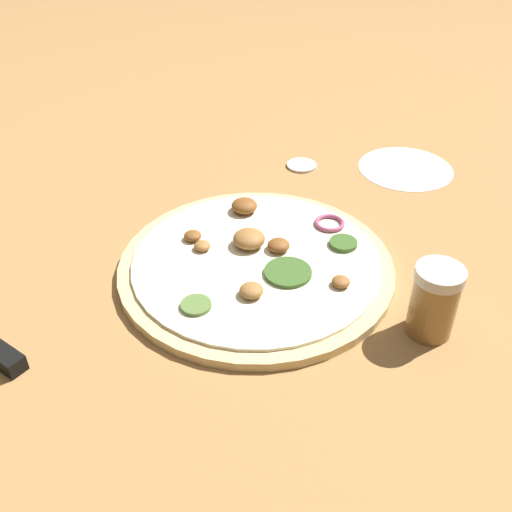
% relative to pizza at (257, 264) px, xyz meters
% --- Properties ---
extents(ground_plane, '(3.00, 3.00, 0.00)m').
position_rel_pizza_xyz_m(ground_plane, '(-0.00, -0.00, -0.01)').
color(ground_plane, '#9E703F').
extents(pizza, '(0.33, 0.33, 0.04)m').
position_rel_pizza_xyz_m(pizza, '(0.00, 0.00, 0.00)').
color(pizza, '#D6B77A').
rests_on(pizza, ground_plane).
extents(spice_jar, '(0.05, 0.05, 0.08)m').
position_rel_pizza_xyz_m(spice_jar, '(0.15, -0.15, 0.03)').
color(spice_jar, olive).
rests_on(spice_jar, ground_plane).
extents(loose_cap, '(0.05, 0.05, 0.01)m').
position_rel_pizza_xyz_m(loose_cap, '(0.14, 0.23, -0.00)').
color(loose_cap, beige).
rests_on(loose_cap, ground_plane).
extents(flour_patch, '(0.14, 0.14, 0.00)m').
position_rel_pizza_xyz_m(flour_patch, '(0.29, 0.18, -0.01)').
color(flour_patch, white).
rests_on(flour_patch, ground_plane).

